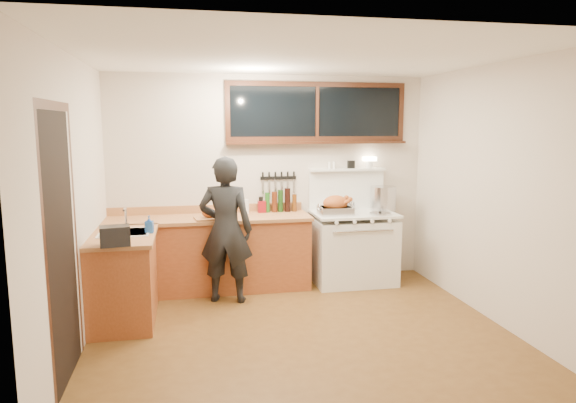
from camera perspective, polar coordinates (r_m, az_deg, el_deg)
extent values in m
cube|color=#543516|center=(5.17, 1.34, -14.27)|extent=(4.00, 3.50, 0.02)
cube|color=beige|center=(6.54, -2.01, 2.48)|extent=(4.00, 0.05, 2.60)
cube|color=beige|center=(3.13, 8.53, -4.39)|extent=(4.00, 0.05, 2.60)
cube|color=beige|center=(4.80, -22.93, -0.45)|extent=(0.05, 3.50, 2.60)
cube|color=beige|center=(5.61, 22.02, 0.83)|extent=(0.05, 3.50, 2.60)
cube|color=white|center=(4.80, 1.45, 16.11)|extent=(4.00, 3.50, 0.05)
cube|color=brown|center=(6.30, -8.73, -5.91)|extent=(2.40, 0.60, 0.86)
cube|color=#A66D41|center=(6.19, -8.82, -1.90)|extent=(2.44, 0.64, 0.04)
cube|color=#A66D41|center=(6.47, -8.95, -0.82)|extent=(2.40, 0.03, 0.10)
sphere|color=#B78C38|center=(6.01, -18.27, -4.32)|extent=(0.03, 0.03, 0.03)
sphere|color=#B78C38|center=(5.96, -13.48, -4.21)|extent=(0.03, 0.03, 0.03)
sphere|color=#B78C38|center=(5.96, -8.67, -4.07)|extent=(0.03, 0.03, 0.03)
sphere|color=#B78C38|center=(6.00, -3.88, -3.90)|extent=(0.03, 0.03, 0.03)
sphere|color=#B78C38|center=(6.08, 0.34, -3.73)|extent=(0.03, 0.03, 0.03)
cube|color=brown|center=(5.54, -17.77, -8.27)|extent=(0.60, 1.05, 0.86)
cube|color=#A66D41|center=(5.43, -17.89, -3.71)|extent=(0.64, 1.09, 0.04)
cube|color=white|center=(5.51, -17.67, -3.95)|extent=(0.45, 0.40, 0.14)
cube|color=white|center=(5.49, -17.71, -3.29)|extent=(0.50, 0.45, 0.01)
cylinder|color=silver|center=(5.65, -17.56, -1.77)|extent=(0.02, 0.02, 0.24)
cylinder|color=silver|center=(5.55, -17.70, -0.80)|extent=(0.02, 0.18, 0.02)
cube|color=white|center=(6.57, 7.24, -5.43)|extent=(1.00, 0.70, 0.82)
cube|color=white|center=(6.48, 7.32, -1.35)|extent=(1.02, 0.72, 0.03)
cube|color=white|center=(6.24, 8.24, -5.18)|extent=(0.88, 0.02, 0.46)
cylinder|color=silver|center=(6.16, 8.38, -3.27)|extent=(0.75, 0.02, 0.02)
cylinder|color=white|center=(6.05, 5.42, -2.37)|extent=(0.04, 0.03, 0.04)
cylinder|color=white|center=(6.11, 7.40, -2.29)|extent=(0.04, 0.03, 0.04)
cylinder|color=white|center=(6.19, 9.33, -2.20)|extent=(0.04, 0.03, 0.04)
cylinder|color=white|center=(6.27, 11.22, -2.11)|extent=(0.04, 0.03, 0.04)
cube|color=white|center=(6.74, 6.50, 1.33)|extent=(1.00, 0.05, 0.50)
cube|color=white|center=(6.68, 6.61, 3.55)|extent=(1.00, 0.12, 0.03)
cylinder|color=white|center=(6.77, 9.04, 4.09)|extent=(0.09, 0.09, 0.09)
cube|color=#FFE5B2|center=(6.77, 9.06, 4.71)|extent=(0.17, 0.08, 0.06)
cube|color=black|center=(6.69, 7.03, 4.11)|extent=(0.09, 0.05, 0.10)
cylinder|color=white|center=(6.62, 5.13, 4.05)|extent=(0.04, 0.04, 0.09)
cylinder|color=white|center=(6.61, 4.63, 4.04)|extent=(0.04, 0.04, 0.09)
cube|color=black|center=(6.59, 3.25, 9.92)|extent=(2.20, 0.01, 0.62)
cube|color=black|center=(6.60, 3.28, 12.88)|extent=(2.32, 0.04, 0.06)
cube|color=black|center=(6.58, 3.23, 6.96)|extent=(2.32, 0.04, 0.06)
cube|color=black|center=(6.39, -6.75, 9.92)|extent=(0.06, 0.04, 0.62)
cube|color=black|center=(6.95, 12.44, 9.67)|extent=(0.06, 0.04, 0.62)
cube|color=black|center=(6.58, 3.25, 9.92)|extent=(0.04, 0.04, 0.62)
cube|color=black|center=(6.54, 3.33, 6.56)|extent=(2.32, 0.13, 0.03)
cube|color=black|center=(4.31, -23.76, -4.86)|extent=(0.01, 0.86, 2.10)
cube|color=black|center=(3.85, -25.24, -6.51)|extent=(0.01, 0.07, 2.10)
cube|color=black|center=(4.77, -22.47, -3.53)|extent=(0.01, 0.07, 2.10)
cube|color=black|center=(4.20, -24.61, 9.69)|extent=(0.01, 1.04, 0.07)
cube|color=black|center=(6.52, -1.09, 2.64)|extent=(0.46, 0.02, 0.04)
cube|color=silver|center=(6.48, -2.81, 1.62)|extent=(0.02, 0.00, 0.18)
cube|color=black|center=(6.47, -2.82, 2.85)|extent=(0.02, 0.02, 0.10)
cube|color=silver|center=(6.50, -2.11, 1.64)|extent=(0.02, 0.00, 0.18)
cube|color=black|center=(6.48, -2.12, 2.87)|extent=(0.02, 0.02, 0.10)
cube|color=silver|center=(6.51, -1.41, 1.66)|extent=(0.02, 0.00, 0.18)
cube|color=black|center=(6.49, -1.42, 2.88)|extent=(0.02, 0.02, 0.10)
cube|color=silver|center=(6.52, -0.72, 1.67)|extent=(0.03, 0.00, 0.18)
cube|color=black|center=(6.51, -0.72, 2.90)|extent=(0.02, 0.02, 0.10)
cube|color=silver|center=(6.54, -0.03, 1.69)|extent=(0.03, 0.00, 0.18)
cube|color=black|center=(6.52, -0.03, 2.91)|extent=(0.02, 0.02, 0.10)
cube|color=silver|center=(6.55, 0.66, 1.71)|extent=(0.03, 0.00, 0.18)
cube|color=black|center=(6.54, 0.66, 2.92)|extent=(0.02, 0.02, 0.10)
imported|color=black|center=(5.79, -6.92, -3.13)|extent=(0.69, 0.54, 1.65)
imported|color=#2051A4|center=(5.41, -15.17, -2.46)|extent=(0.09, 0.09, 0.18)
cube|color=black|center=(4.94, -18.69, -3.63)|extent=(0.29, 0.22, 0.18)
cube|color=#A66D41|center=(6.04, -8.63, -1.86)|extent=(0.39, 0.31, 0.02)
ellipsoid|color=#9F4D1C|center=(6.03, -8.64, -1.25)|extent=(0.21, 0.16, 0.11)
sphere|color=#9F4D1C|center=(6.08, -7.83, -0.92)|extent=(0.04, 0.04, 0.04)
sphere|color=#9F4D1C|center=(5.99, -7.78, -1.06)|extent=(0.04, 0.04, 0.04)
cube|color=silver|center=(6.29, 5.29, -1.02)|extent=(0.40, 0.30, 0.10)
cube|color=#3F3F42|center=(6.28, 5.29, -0.70)|extent=(0.36, 0.26, 0.03)
torus|color=silver|center=(6.23, 3.46, -0.63)|extent=(0.02, 0.10, 0.10)
torus|color=silver|center=(6.34, 7.09, -0.51)|extent=(0.02, 0.10, 0.10)
ellipsoid|color=#9F4D1C|center=(6.28, 5.30, -0.21)|extent=(0.31, 0.24, 0.20)
cylinder|color=#9F4D1C|center=(6.23, 6.43, -0.10)|extent=(0.11, 0.05, 0.09)
sphere|color=#9F4D1C|center=(6.25, 6.93, 0.23)|extent=(0.06, 0.06, 0.06)
cylinder|color=#9F4D1C|center=(6.37, 6.02, 0.10)|extent=(0.11, 0.05, 0.09)
sphere|color=#9F4D1C|center=(6.39, 6.52, 0.43)|extent=(0.06, 0.06, 0.06)
cylinder|color=silver|center=(6.69, 10.54, 0.36)|extent=(0.42, 0.42, 0.31)
cylinder|color=silver|center=(6.64, 6.82, -0.51)|extent=(0.18, 0.18, 0.11)
cylinder|color=black|center=(6.73, 6.21, 0.00)|extent=(0.06, 0.14, 0.02)
cylinder|color=silver|center=(6.38, 10.21, -1.32)|extent=(0.32, 0.32, 0.02)
sphere|color=black|center=(6.38, 10.21, -1.16)|extent=(0.03, 0.03, 0.03)
cube|color=maroon|center=(6.42, -2.93, -0.59)|extent=(0.10, 0.08, 0.15)
cylinder|color=white|center=(6.34, -4.77, -0.58)|extent=(0.11, 0.11, 0.18)
cylinder|color=black|center=(6.42, -3.03, -0.35)|extent=(0.05, 0.05, 0.20)
cylinder|color=black|center=(6.42, -2.31, -0.11)|extent=(0.06, 0.06, 0.25)
cylinder|color=black|center=(6.44, -1.51, -0.04)|extent=(0.07, 0.07, 0.26)
cylinder|color=black|center=(6.45, -0.84, 0.07)|extent=(0.06, 0.06, 0.28)
cylinder|color=black|center=(6.47, -0.06, 0.18)|extent=(0.07, 0.07, 0.30)
cylinder|color=black|center=(6.49, 0.73, -0.15)|extent=(0.06, 0.06, 0.22)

